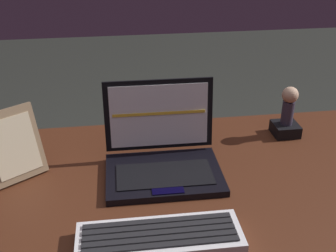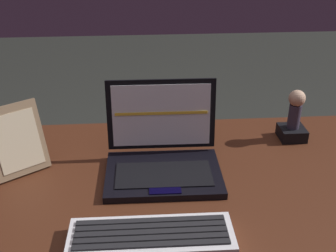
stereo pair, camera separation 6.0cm
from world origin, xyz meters
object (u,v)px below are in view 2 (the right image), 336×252
at_px(external_keyboard, 151,238).
at_px(figurine_stand, 292,133).
at_px(figurine, 296,107).
at_px(laptop_front, 163,156).
at_px(photo_frame, 17,141).

height_order(external_keyboard, figurine_stand, figurine_stand).
xyz_separation_m(external_keyboard, figurine_stand, (0.43, 0.41, 0.00)).
bearing_deg(figurine, laptop_front, -159.81).
height_order(laptop_front, external_keyboard, laptop_front).
xyz_separation_m(figurine_stand, figurine, (0.00, -0.00, 0.09)).
xyz_separation_m(laptop_front, external_keyboard, (-0.04, -0.27, -0.03)).
distance_m(external_keyboard, photo_frame, 0.44).
bearing_deg(figurine, photo_frame, -170.93).
distance_m(figurine_stand, figurine, 0.09).
bearing_deg(figurine_stand, external_keyboard, -136.21).
bearing_deg(figurine_stand, photo_frame, -170.93).
xyz_separation_m(laptop_front, figurine_stand, (0.39, 0.14, -0.03)).
relative_size(laptop_front, photo_frame, 1.62).
xyz_separation_m(photo_frame, figurine_stand, (0.75, 0.12, -0.07)).
bearing_deg(photo_frame, external_keyboard, -41.93).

